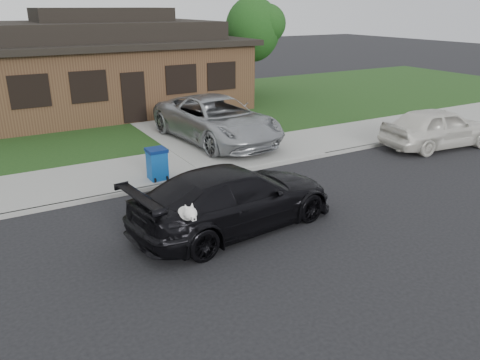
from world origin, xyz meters
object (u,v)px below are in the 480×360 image
minivan (216,119)px  recycling_bin (157,164)px  white_compact (438,128)px  sedan (234,198)px

minivan → recycling_bin: 4.35m
minivan → recycling_bin: (-3.34, -2.75, -0.37)m
white_compact → recycling_bin: (-10.12, 1.58, -0.15)m
recycling_bin → white_compact: bearing=-8.7°
sedan → white_compact: size_ratio=1.22×
minivan → white_compact: 8.05m
sedan → white_compact: (9.61, 2.09, 0.00)m
minivan → recycling_bin: bearing=-145.5°
sedan → recycling_bin: (-0.51, 3.67, -0.15)m
white_compact → recycling_bin: size_ratio=4.71×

